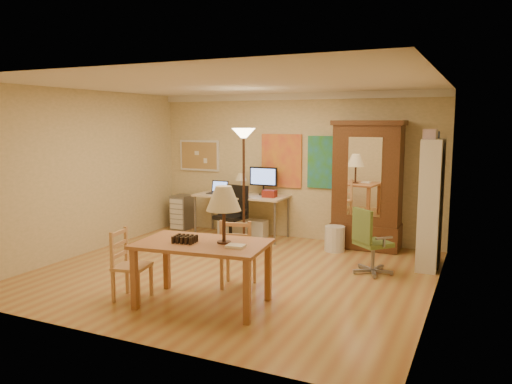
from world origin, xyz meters
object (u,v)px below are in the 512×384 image
at_px(computer_desk, 244,211).
at_px(office_chair_green, 371,256).
at_px(dining_table, 210,231).
at_px(office_chair_black, 232,228).
at_px(armoire, 367,193).
at_px(bookshelf, 431,204).

distance_m(computer_desk, office_chair_green, 3.05).
bearing_deg(dining_table, office_chair_black, 112.99).
xyz_separation_m(office_chair_green, armoire, (-0.39, 1.45, 0.70)).
relative_size(dining_table, office_chair_green, 1.69).
relative_size(computer_desk, bookshelf, 0.91).
distance_m(dining_table, computer_desk, 3.68).
bearing_deg(office_chair_green, dining_table, -125.35).
bearing_deg(armoire, dining_table, -106.98).
height_order(dining_table, office_chair_green, dining_table).
bearing_deg(office_chair_green, armoire, 105.17).
xyz_separation_m(office_chair_green, bookshelf, (0.72, 0.69, 0.70)).
xyz_separation_m(computer_desk, armoire, (2.33, 0.08, 0.47)).
xyz_separation_m(armoire, bookshelf, (1.11, -0.76, 0.00)).
xyz_separation_m(dining_table, computer_desk, (-1.25, 3.44, -0.42)).
height_order(dining_table, armoire, armoire).
distance_m(computer_desk, armoire, 2.37).
relative_size(dining_table, bookshelf, 0.84).
relative_size(office_chair_black, armoire, 0.47).
height_order(computer_desk, armoire, armoire).
xyz_separation_m(office_chair_black, bookshelf, (3.40, -0.11, 0.68)).
bearing_deg(armoire, office_chair_black, -164.10).
bearing_deg(bookshelf, office_chair_black, 178.12).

